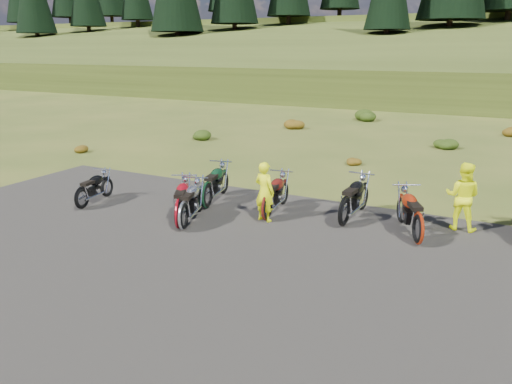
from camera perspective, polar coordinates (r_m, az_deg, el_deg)
The scene contains 19 objects.
ground at distance 12.38m, azimuth 0.20°, elevation -5.63°, with size 300.00×300.00×0.00m, color #3A4B19.
gravel_pad at distance 10.78m, azimuth -4.71°, elevation -9.12°, with size 20.00×12.00×0.04m, color black.
hill_slope at distance 60.63m, azimuth 22.68°, elevation 10.61°, with size 300.00×46.00×3.00m, color #344115, non-canonical shape.
hill_plateau at distance 120.43m, azimuth 25.43°, elevation 12.48°, with size 300.00×90.00×9.17m, color #344115.
shrub_0 at distance 24.07m, azimuth -19.15°, elevation 4.82°, with size 0.77×0.77×0.45m, color #61350C.
shrub_1 at distance 26.22m, azimuth -6.31°, elevation 6.66°, with size 1.03×1.03×0.61m, color black.
shrub_2 at distance 29.47m, azimuth 4.22°, elevation 7.91°, with size 1.30×1.30×0.77m, color #61350C.
shrub_3 at distance 33.50m, azimuth 12.48°, elevation 8.71°, with size 1.56×1.56×0.92m, color black.
shrub_4 at distance 20.70m, azimuth 10.91°, elevation 3.70°, with size 0.77×0.77×0.45m, color #61350C.
shrub_5 at distance 25.25m, azimuth 20.77°, elevation 5.34°, with size 1.03×1.03×0.61m, color black.
motorcycle_0 at distance 15.59m, azimuth -19.16°, elevation -1.90°, with size 1.88×0.63×0.99m, color black, non-canonical shape.
motorcycle_1 at distance 13.34m, azimuth -8.79°, elevation -4.18°, with size 2.22×0.74×1.16m, color maroon, non-canonical shape.
motorcycle_2 at distance 14.86m, azimuth -5.56°, elevation -1.92°, with size 2.26×0.75×1.19m, color black, non-canonical shape.
motorcycle_3 at distance 13.20m, azimuth -8.22°, elevation -4.38°, with size 2.17×0.72×1.14m, color #A7A7AC, non-canonical shape.
motorcycle_4 at distance 13.78m, azimuth 1.24°, elevation -3.32°, with size 2.20×0.73×1.15m, color #54130E, non-canonical shape.
motorcycle_5 at distance 13.52m, azimuth 9.96°, elevation -3.96°, with size 2.31×0.77×1.21m, color black, non-canonical shape.
motorcycle_6 at distance 12.75m, azimuth 17.88°, elevation -5.78°, with size 2.25×0.75×1.18m, color maroon, non-canonical shape.
person_middle at distance 13.48m, azimuth 0.97°, elevation -0.08°, with size 0.60×0.39×1.65m, color #E2ED0C.
person_right_a at distance 13.89m, azimuth 22.52°, elevation -0.58°, with size 0.86×0.67×1.78m, color #E2ED0C.
Camera 1 is at (5.23, -10.23, 4.60)m, focal length 35.00 mm.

